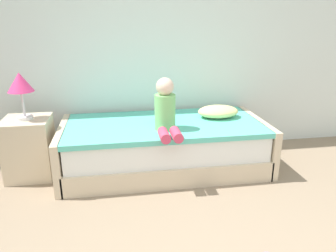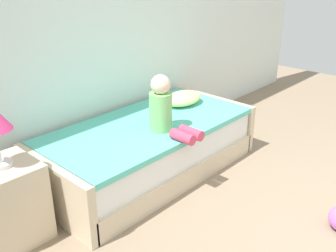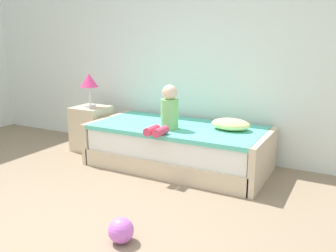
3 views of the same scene
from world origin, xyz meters
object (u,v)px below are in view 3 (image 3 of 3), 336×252
object	(u,v)px
bed	(178,146)
pillow	(231,124)
nightstand	(92,128)
toy_ball	(121,230)
table_lamp	(89,82)
child_figure	(168,112)

from	to	relation	value
bed	pillow	distance (m)	0.69
bed	nightstand	distance (m)	1.35
bed	nightstand	size ratio (longest dim) A/B	3.52
pillow	toy_ball	xyz separation A→B (m)	(-0.23, -1.79, -0.47)
table_lamp	child_figure	distance (m)	1.38
child_figure	pillow	bearing A→B (deg)	27.72
bed	nightstand	xyz separation A→B (m)	(-1.35, 0.04, 0.05)
nightstand	table_lamp	distance (m)	0.64
bed	toy_ball	xyz separation A→B (m)	(0.37, -1.69, -0.15)
bed	pillow	xyz separation A→B (m)	(0.61, 0.10, 0.32)
pillow	toy_ball	size ratio (longest dim) A/B	2.25
table_lamp	bed	bearing A→B (deg)	-1.70
pillow	child_figure	bearing A→B (deg)	-152.28
nightstand	toy_ball	size ratio (longest dim) A/B	3.07
table_lamp	child_figure	size ratio (longest dim) A/B	0.88
table_lamp	pillow	size ratio (longest dim) A/B	1.02
table_lamp	child_figure	xyz separation A→B (m)	(1.33, -0.27, -0.23)
nightstand	table_lamp	bearing A→B (deg)	0.00
toy_ball	nightstand	bearing A→B (deg)	134.92
nightstand	pillow	world-z (taller)	pillow
nightstand	child_figure	distance (m)	1.42
bed	toy_ball	distance (m)	1.74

